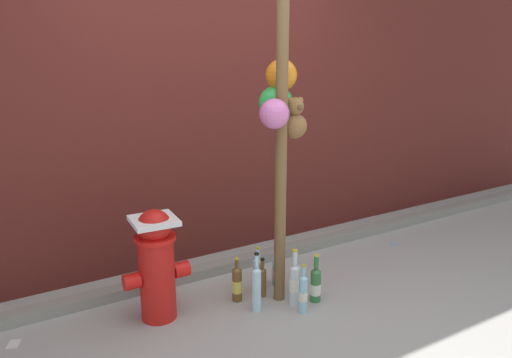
{
  "coord_description": "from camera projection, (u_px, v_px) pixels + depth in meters",
  "views": [
    {
      "loc": [
        -1.71,
        -2.21,
        1.81
      ],
      "look_at": [
        -0.1,
        0.5,
        0.92
      ],
      "focal_mm": 35.18,
      "sensor_mm": 36.0,
      "label": 1
    }
  ],
  "objects": [
    {
      "name": "bottle_0",
      "position": [
        296.0,
        276.0,
        3.69
      ],
      "size": [
        0.07,
        0.07,
        0.3
      ],
      "color": "#93CCE0",
      "rests_on": "ground_plane"
    },
    {
      "name": "bottle_8",
      "position": [
        303.0,
        293.0,
        3.4
      ],
      "size": [
        0.06,
        0.06,
        0.35
      ],
      "color": "#93CCE0",
      "rests_on": "ground_plane"
    },
    {
      "name": "curb_strip",
      "position": [
        229.0,
        265.0,
        4.06
      ],
      "size": [
        8.0,
        0.12,
        0.08
      ],
      "primitive_type": "cube",
      "color": "gray",
      "rests_on": "ground_plane"
    },
    {
      "name": "bottle_3",
      "position": [
        258.0,
        273.0,
        3.7
      ],
      "size": [
        0.08,
        0.08,
        0.35
      ],
      "color": "#B2DBEA",
      "rests_on": "ground_plane"
    },
    {
      "name": "ground_plane",
      "position": [
        311.0,
        336.0,
        3.15
      ],
      "size": [
        14.0,
        14.0,
        0.0
      ],
      "primitive_type": "plane",
      "color": "#9E9B93"
    },
    {
      "name": "building_wall",
      "position": [
        199.0,
        37.0,
        3.95
      ],
      "size": [
        10.0,
        0.2,
        3.64
      ],
      "color": "#561E19",
      "rests_on": "ground_plane"
    },
    {
      "name": "memorial_post",
      "position": [
        282.0,
        70.0,
        3.23
      ],
      "size": [
        0.45,
        0.41,
        2.76
      ],
      "color": "brown",
      "rests_on": "ground_plane"
    },
    {
      "name": "bottle_2",
      "position": [
        257.0,
        287.0,
        3.41
      ],
      "size": [
        0.06,
        0.06,
        0.43
      ],
      "color": "#B2DBEA",
      "rests_on": "ground_plane"
    },
    {
      "name": "litter_0",
      "position": [
        394.0,
        243.0,
        4.58
      ],
      "size": [
        0.1,
        0.11,
        0.01
      ],
      "primitive_type": "cube",
      "rotation": [
        0.0,
        0.0,
        1.0
      ],
      "color": "#8C99B2",
      "rests_on": "ground_plane"
    },
    {
      "name": "bottle_6",
      "position": [
        262.0,
        280.0,
        3.62
      ],
      "size": [
        0.06,
        0.06,
        0.29
      ],
      "color": "brown",
      "rests_on": "ground_plane"
    },
    {
      "name": "bottle_7",
      "position": [
        277.0,
        269.0,
        3.79
      ],
      "size": [
        0.07,
        0.07,
        0.31
      ],
      "color": "#93CCE0",
      "rests_on": "ground_plane"
    },
    {
      "name": "bottle_5",
      "position": [
        294.0,
        283.0,
        3.49
      ],
      "size": [
        0.07,
        0.07,
        0.42
      ],
      "color": "silver",
      "rests_on": "ground_plane"
    },
    {
      "name": "bottle_1",
      "position": [
        237.0,
        284.0,
        3.55
      ],
      "size": [
        0.07,
        0.07,
        0.33
      ],
      "color": "brown",
      "rests_on": "ground_plane"
    },
    {
      "name": "bottle_4",
      "position": [
        316.0,
        284.0,
        3.55
      ],
      "size": [
        0.08,
        0.08,
        0.36
      ],
      "color": "#337038",
      "rests_on": "ground_plane"
    },
    {
      "name": "litter_1",
      "position": [
        14.0,
        344.0,
        3.07
      ],
      "size": [
        0.1,
        0.12,
        0.01
      ],
      "primitive_type": "cube",
      "rotation": [
        0.0,
        0.0,
        1.15
      ],
      "color": "silver",
      "rests_on": "ground_plane"
    },
    {
      "name": "fire_hydrant",
      "position": [
        156.0,
        263.0,
        3.27
      ],
      "size": [
        0.45,
        0.3,
        0.76
      ],
      "color": "red",
      "rests_on": "ground_plane"
    }
  ]
}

